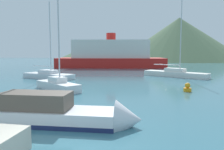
{
  "coord_description": "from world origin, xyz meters",
  "views": [
    {
      "loc": [
        2.95,
        -5.59,
        3.25
      ],
      "look_at": [
        -0.52,
        14.0,
        1.2
      ],
      "focal_mm": 35.0,
      "sensor_mm": 36.0,
      "label": 1
    }
  ],
  "objects_px": {
    "buoy_marker": "(187,88)",
    "motorboat_near": "(60,114)",
    "sailboat_middle": "(48,75)",
    "ferry_distant": "(111,55)",
    "sailboat_inner": "(175,73)",
    "sailboat_outer": "(58,84)"
  },
  "relations": [
    {
      "from": "sailboat_inner",
      "to": "sailboat_outer",
      "type": "height_order",
      "value": "sailboat_inner"
    },
    {
      "from": "sailboat_outer",
      "to": "buoy_marker",
      "type": "xyz_separation_m",
      "value": [
        11.0,
        1.24,
        -0.24
      ]
    },
    {
      "from": "sailboat_middle",
      "to": "ferry_distant",
      "type": "bearing_deg",
      "value": 100.05
    },
    {
      "from": "motorboat_near",
      "to": "ferry_distant",
      "type": "distance_m",
      "value": 39.16
    },
    {
      "from": "motorboat_near",
      "to": "ferry_distant",
      "type": "xyz_separation_m",
      "value": [
        -4.68,
        38.82,
        2.16
      ]
    },
    {
      "from": "sailboat_middle",
      "to": "sailboat_outer",
      "type": "bearing_deg",
      "value": -38.94
    },
    {
      "from": "sailboat_middle",
      "to": "buoy_marker",
      "type": "relative_size",
      "value": 12.61
    },
    {
      "from": "sailboat_outer",
      "to": "buoy_marker",
      "type": "distance_m",
      "value": 11.07
    },
    {
      "from": "buoy_marker",
      "to": "motorboat_near",
      "type": "bearing_deg",
      "value": -126.14
    },
    {
      "from": "sailboat_inner",
      "to": "sailboat_middle",
      "type": "relative_size",
      "value": 1.23
    },
    {
      "from": "sailboat_inner",
      "to": "sailboat_middle",
      "type": "bearing_deg",
      "value": -130.54
    },
    {
      "from": "sailboat_outer",
      "to": "motorboat_near",
      "type": "bearing_deg",
      "value": -28.4
    },
    {
      "from": "sailboat_inner",
      "to": "sailboat_outer",
      "type": "xyz_separation_m",
      "value": [
        -11.19,
        -12.56,
        0.06
      ]
    },
    {
      "from": "sailboat_outer",
      "to": "ferry_distant",
      "type": "bearing_deg",
      "value": 128.49
    },
    {
      "from": "ferry_distant",
      "to": "sailboat_outer",
      "type": "bearing_deg",
      "value": -96.39
    },
    {
      "from": "motorboat_near",
      "to": "sailboat_middle",
      "type": "height_order",
      "value": "sailboat_middle"
    },
    {
      "from": "motorboat_near",
      "to": "sailboat_middle",
      "type": "distance_m",
      "value": 18.32
    },
    {
      "from": "sailboat_middle",
      "to": "motorboat_near",
      "type": "bearing_deg",
      "value": -42.34
    },
    {
      "from": "sailboat_middle",
      "to": "sailboat_outer",
      "type": "height_order",
      "value": "sailboat_outer"
    },
    {
      "from": "motorboat_near",
      "to": "sailboat_inner",
      "type": "relative_size",
      "value": 0.67
    },
    {
      "from": "motorboat_near",
      "to": "sailboat_inner",
      "type": "distance_m",
      "value": 22.29
    },
    {
      "from": "motorboat_near",
      "to": "sailboat_inner",
      "type": "xyz_separation_m",
      "value": [
        7.3,
        21.06,
        0.04
      ]
    }
  ]
}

